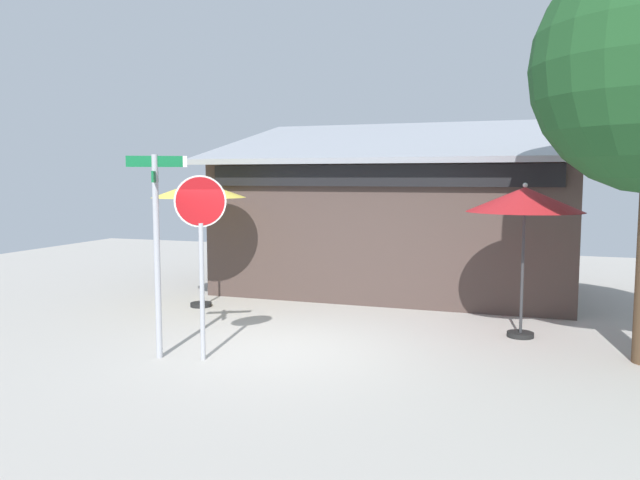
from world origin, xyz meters
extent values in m
cube|color=#ADA8A0|center=(0.00, 0.00, -0.05)|extent=(28.00, 28.00, 0.10)
cube|color=#473833|center=(0.58, 5.85, 1.53)|extent=(7.80, 4.70, 3.06)
cube|color=#999EA8|center=(0.58, 5.70, 3.56)|extent=(8.30, 5.31, 1.22)
cube|color=black|center=(0.58, 3.45, 2.71)|extent=(7.20, 0.16, 0.44)
cylinder|color=#A8AAB2|center=(-1.57, -1.10, 1.50)|extent=(0.09, 0.09, 3.00)
cube|color=#116B38|center=(-1.57, -1.10, 2.90)|extent=(0.72, 0.41, 0.16)
cube|color=#116B38|center=(-1.57, -1.10, 2.68)|extent=(0.41, 0.72, 0.16)
cube|color=white|center=(-1.19, -0.89, 2.90)|extent=(0.07, 0.06, 0.16)
cylinder|color=#A8AAB2|center=(-0.90, -0.98, 1.01)|extent=(0.07, 0.07, 2.02)
cylinder|color=white|center=(-0.90, -0.98, 2.33)|extent=(0.61, 0.45, 0.75)
cylinder|color=red|center=(-0.90, -0.98, 2.33)|extent=(0.58, 0.43, 0.70)
cylinder|color=black|center=(-2.84, 2.36, 0.04)|extent=(0.44, 0.44, 0.08)
cylinder|color=#333335|center=(-2.84, 2.36, 1.16)|extent=(0.05, 0.05, 2.31)
cone|color=#EAD14C|center=(-2.84, 2.36, 2.43)|extent=(1.92, 1.92, 0.34)
sphere|color=silver|center=(-2.84, 2.36, 2.63)|extent=(0.08, 0.08, 0.08)
cylinder|color=black|center=(3.50, 1.91, 0.04)|extent=(0.44, 0.44, 0.08)
cylinder|color=#333335|center=(3.50, 1.91, 1.08)|extent=(0.05, 0.05, 2.16)
cone|color=#B21E23|center=(3.50, 1.91, 2.31)|extent=(1.91, 1.91, 0.41)
sphere|color=silver|center=(3.50, 1.91, 2.55)|extent=(0.08, 0.08, 0.08)
camera|label=1|loc=(3.63, -8.87, 2.67)|focal=34.90mm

